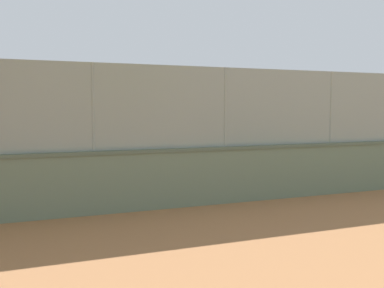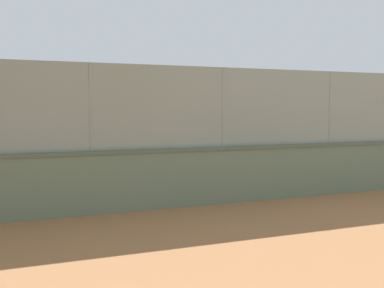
# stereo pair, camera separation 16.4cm
# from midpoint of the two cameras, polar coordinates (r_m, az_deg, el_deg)

# --- Properties ---
(ground_plane) EXTENTS (260.00, 260.00, 0.00)m
(ground_plane) POSITION_cam_midpoint_polar(r_m,az_deg,el_deg) (21.86, -12.89, -1.70)
(ground_plane) COLOR #A36B42
(perimeter_wall) EXTENTS (26.41, 0.76, 1.41)m
(perimeter_wall) POSITION_cam_midpoint_polar(r_m,az_deg,el_deg) (11.12, 4.37, -3.90)
(perimeter_wall) COLOR slate
(perimeter_wall) RESTS_ON ground_plane
(fence_panel_on_wall) EXTENTS (25.95, 0.41, 1.95)m
(fence_panel_on_wall) POSITION_cam_midpoint_polar(r_m,az_deg,el_deg) (11.00, 4.42, 4.76)
(fence_panel_on_wall) COLOR gray
(fence_panel_on_wall) RESTS_ON perimeter_wall
(player_baseline_waiting) EXTENTS (1.21, 0.74, 1.71)m
(player_baseline_waiting) POSITION_cam_midpoint_polar(r_m,az_deg,el_deg) (23.08, -7.40, 1.23)
(player_baseline_waiting) COLOR #B2B2B2
(player_baseline_waiting) RESTS_ON ground_plane
(player_at_service_line) EXTENTS (0.77, 0.79, 1.68)m
(player_at_service_line) POSITION_cam_midpoint_polar(r_m,az_deg,el_deg) (16.63, 5.05, -0.13)
(player_at_service_line) COLOR #591919
(player_at_service_line) RESTS_ON ground_plane
(sports_ball) EXTENTS (0.08, 0.08, 0.08)m
(sports_ball) POSITION_cam_midpoint_polar(r_m,az_deg,el_deg) (22.77, -3.59, -1.25)
(sports_ball) COLOR #3399D8
(sports_ball) RESTS_ON ground_plane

